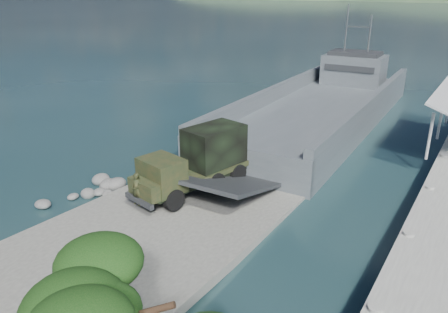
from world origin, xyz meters
TOP-DOWN VIEW (x-y plane):
  - ground at (0.00, 0.00)m, footprint 1400.00×1400.00m
  - boat_ramp at (0.00, -1.00)m, footprint 10.00×18.00m
  - shoreline_rocks at (-6.20, 0.50)m, footprint 3.20×5.60m
  - landing_craft at (-0.10, 23.09)m, footprint 10.81×38.31m
  - military_truck at (-0.72, 4.19)m, footprint 4.00×8.16m
  - soldier at (-1.84, 0.09)m, footprint 0.67×0.44m

SIDE VIEW (x-z plane):
  - ground at x=0.00m, z-range 0.00..0.00m
  - shoreline_rocks at x=-6.20m, z-range -0.45..0.45m
  - boat_ramp at x=0.00m, z-range 0.00..0.50m
  - landing_craft at x=-0.10m, z-range -4.72..6.57m
  - soldier at x=-1.84m, z-range 0.50..2.34m
  - military_truck at x=-0.72m, z-range 0.49..4.13m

